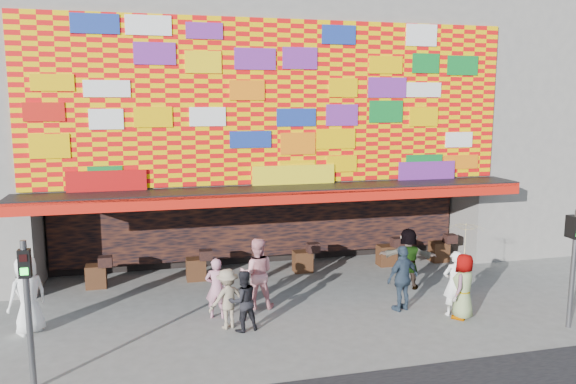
% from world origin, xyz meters
% --- Properties ---
extents(ground, '(90.00, 90.00, 0.00)m').
position_xyz_m(ground, '(0.00, 0.00, 0.00)').
color(ground, slate).
rests_on(ground, ground).
extents(shop_building, '(15.20, 9.40, 10.00)m').
position_xyz_m(shop_building, '(0.00, 8.18, 5.23)').
color(shop_building, gray).
rests_on(shop_building, ground).
extents(neighbor_right, '(11.00, 8.00, 12.00)m').
position_xyz_m(neighbor_right, '(13.00, 8.00, 6.00)').
color(neighbor_right, gray).
rests_on(neighbor_right, ground).
extents(signal_left, '(0.22, 0.20, 3.00)m').
position_xyz_m(signal_left, '(-6.20, -1.50, 1.86)').
color(signal_left, '#59595B').
rests_on(signal_left, ground).
extents(signal_right, '(0.22, 0.20, 3.00)m').
position_xyz_m(signal_right, '(6.20, -1.50, 1.86)').
color(signal_right, '#59595B').
rests_on(signal_right, ground).
extents(ped_a, '(1.12, 1.07, 1.93)m').
position_xyz_m(ped_a, '(-6.80, 1.44, 0.96)').
color(ped_a, white).
rests_on(ped_a, ground).
extents(ped_b, '(0.67, 0.53, 1.60)m').
position_xyz_m(ped_b, '(-2.25, 1.30, 0.80)').
color(ped_b, '#BC7A91').
rests_on(ped_b, ground).
extents(ped_c, '(0.86, 0.74, 1.53)m').
position_xyz_m(ped_c, '(-1.73, 0.30, 0.76)').
color(ped_c, black).
rests_on(ped_c, ground).
extents(ped_d, '(1.11, 0.86, 1.51)m').
position_xyz_m(ped_d, '(-2.07, 0.57, 0.76)').
color(ped_d, gray).
rests_on(ped_d, ground).
extents(ped_e, '(1.13, 0.74, 1.79)m').
position_xyz_m(ped_e, '(2.67, 0.60, 0.90)').
color(ped_e, '#2D3D50').
rests_on(ped_e, ground).
extents(ped_f, '(1.79, 1.16, 1.85)m').
position_xyz_m(ped_f, '(3.63, 2.25, 0.93)').
color(ped_f, gray).
rests_on(ped_f, ground).
extents(ped_g, '(0.99, 0.97, 1.72)m').
position_xyz_m(ped_g, '(3.95, -0.30, 0.86)').
color(ped_g, gray).
rests_on(ped_g, ground).
extents(ped_h, '(0.65, 0.45, 1.74)m').
position_xyz_m(ped_h, '(3.83, -0.05, 0.87)').
color(ped_h, white).
rests_on(ped_h, ground).
extents(ped_i, '(1.06, 0.90, 1.94)m').
position_xyz_m(ped_i, '(-1.09, 1.76, 0.97)').
color(ped_i, pink).
rests_on(ped_i, ground).
extents(parasol, '(1.03, 1.04, 1.79)m').
position_xyz_m(parasol, '(3.95, -0.30, 2.12)').
color(parasol, '#EFE196').
rests_on(parasol, ground).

